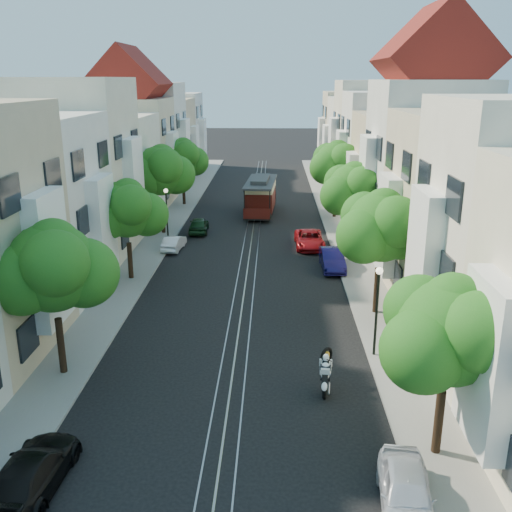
# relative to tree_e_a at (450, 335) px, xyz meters

# --- Properties ---
(ground) EXTENTS (200.00, 200.00, 0.00)m
(ground) POSITION_rel_tree_e_a_xyz_m (-7.26, 31.02, -4.40)
(ground) COLOR black
(ground) RESTS_ON ground
(sidewalk_east) EXTENTS (2.50, 80.00, 0.12)m
(sidewalk_east) POSITION_rel_tree_e_a_xyz_m (-0.01, 31.02, -4.34)
(sidewalk_east) COLOR gray
(sidewalk_east) RESTS_ON ground
(sidewalk_west) EXTENTS (2.50, 80.00, 0.12)m
(sidewalk_west) POSITION_rel_tree_e_a_xyz_m (-14.51, 31.02, -4.34)
(sidewalk_west) COLOR gray
(sidewalk_west) RESTS_ON ground
(rail_left) EXTENTS (0.06, 80.00, 0.02)m
(rail_left) POSITION_rel_tree_e_a_xyz_m (-7.81, 31.02, -4.39)
(rail_left) COLOR gray
(rail_left) RESTS_ON ground
(rail_slot) EXTENTS (0.06, 80.00, 0.02)m
(rail_slot) POSITION_rel_tree_e_a_xyz_m (-7.26, 31.02, -4.39)
(rail_slot) COLOR gray
(rail_slot) RESTS_ON ground
(rail_right) EXTENTS (0.06, 80.00, 0.02)m
(rail_right) POSITION_rel_tree_e_a_xyz_m (-6.71, 31.02, -4.39)
(rail_right) COLOR gray
(rail_right) RESTS_ON ground
(lane_line) EXTENTS (0.08, 80.00, 0.01)m
(lane_line) POSITION_rel_tree_e_a_xyz_m (-7.26, 31.02, -4.40)
(lane_line) COLOR tan
(lane_line) RESTS_ON ground
(townhouses_east) EXTENTS (7.75, 72.00, 12.00)m
(townhouses_east) POSITION_rel_tree_e_a_xyz_m (4.61, 30.94, 0.79)
(townhouses_east) COLOR beige
(townhouses_east) RESTS_ON ground
(townhouses_west) EXTENTS (7.75, 72.00, 11.76)m
(townhouses_west) POSITION_rel_tree_e_a_xyz_m (-19.13, 30.94, 0.68)
(townhouses_west) COLOR silver
(townhouses_west) RESTS_ON ground
(tree_e_a) EXTENTS (4.72, 3.87, 6.27)m
(tree_e_a) POSITION_rel_tree_e_a_xyz_m (0.00, 0.00, 0.00)
(tree_e_a) COLOR black
(tree_e_a) RESTS_ON ground
(tree_e_b) EXTENTS (4.93, 4.08, 6.68)m
(tree_e_b) POSITION_rel_tree_e_a_xyz_m (0.00, 12.00, 0.34)
(tree_e_b) COLOR black
(tree_e_b) RESTS_ON ground
(tree_e_c) EXTENTS (4.84, 3.99, 6.52)m
(tree_e_c) POSITION_rel_tree_e_a_xyz_m (0.00, 23.00, 0.20)
(tree_e_c) COLOR black
(tree_e_c) RESTS_ON ground
(tree_e_d) EXTENTS (5.01, 4.16, 6.85)m
(tree_e_d) POSITION_rel_tree_e_a_xyz_m (0.00, 34.00, 0.47)
(tree_e_d) COLOR black
(tree_e_d) RESTS_ON ground
(tree_w_a) EXTENTS (4.93, 4.08, 6.68)m
(tree_w_a) POSITION_rel_tree_e_a_xyz_m (-14.40, 5.00, 0.34)
(tree_w_a) COLOR black
(tree_w_a) RESTS_ON ground
(tree_w_b) EXTENTS (4.72, 3.87, 6.27)m
(tree_w_b) POSITION_rel_tree_e_a_xyz_m (-14.40, 17.00, 0.00)
(tree_w_b) COLOR black
(tree_w_b) RESTS_ON ground
(tree_w_c) EXTENTS (5.13, 4.28, 7.09)m
(tree_w_c) POSITION_rel_tree_e_a_xyz_m (-14.40, 28.00, 0.67)
(tree_w_c) COLOR black
(tree_w_c) RESTS_ON ground
(tree_w_d) EXTENTS (4.84, 3.99, 6.52)m
(tree_w_d) POSITION_rel_tree_e_a_xyz_m (-14.40, 39.00, 0.20)
(tree_w_d) COLOR black
(tree_w_d) RESTS_ON ground
(lamp_east) EXTENTS (0.32, 0.32, 4.16)m
(lamp_east) POSITION_rel_tree_e_a_xyz_m (-0.96, 7.02, -1.55)
(lamp_east) COLOR black
(lamp_east) RESTS_ON ground
(lamp_west) EXTENTS (0.32, 0.32, 4.16)m
(lamp_west) POSITION_rel_tree_e_a_xyz_m (-13.56, 25.02, -1.55)
(lamp_west) COLOR black
(lamp_west) RESTS_ON ground
(sportbike_rider) EXTENTS (0.69, 2.03, 1.61)m
(sportbike_rider) POSITION_rel_tree_e_a_xyz_m (-3.43, 4.04, -3.51)
(sportbike_rider) COLOR black
(sportbike_rider) RESTS_ON ground
(cable_car) EXTENTS (3.04, 8.22, 3.10)m
(cable_car) POSITION_rel_tree_e_a_xyz_m (-6.76, 35.54, -2.56)
(cable_car) COLOR black
(cable_car) RESTS_ON ground
(parked_car_e_near) EXTENTS (1.94, 3.97, 1.30)m
(parked_car_e_near) POSITION_rel_tree_e_a_xyz_m (-1.66, -2.67, -3.75)
(parked_car_e_near) COLOR silver
(parked_car_e_near) RESTS_ON ground
(parked_car_e_mid) EXTENTS (1.52, 4.10, 1.34)m
(parked_car_e_mid) POSITION_rel_tree_e_a_xyz_m (-1.66, 19.46, -3.73)
(parked_car_e_mid) COLOR #110D45
(parked_car_e_mid) RESTS_ON ground
(parked_car_e_far) EXTENTS (2.17, 4.53, 1.25)m
(parked_car_e_far) POSITION_rel_tree_e_a_xyz_m (-2.86, 24.46, -3.78)
(parked_car_e_far) COLOR maroon
(parked_car_e_far) RESTS_ON ground
(parked_car_w_near) EXTENTS (2.00, 4.50, 1.28)m
(parked_car_w_near) POSITION_rel_tree_e_a_xyz_m (-12.86, -2.10, -3.76)
(parked_car_w_near) COLOR black
(parked_car_w_near) RESTS_ON ground
(parked_car_w_mid) EXTENTS (1.44, 3.36, 1.08)m
(parked_car_w_mid) POSITION_rel_tree_e_a_xyz_m (-12.86, 23.54, -3.86)
(parked_car_w_mid) COLOR silver
(parked_car_w_mid) RESTS_ON ground
(parked_car_w_far) EXTENTS (1.67, 3.80, 1.27)m
(parked_car_w_far) POSITION_rel_tree_e_a_xyz_m (-11.66, 28.54, -3.76)
(parked_car_w_far) COLOR black
(parked_car_w_far) RESTS_ON ground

